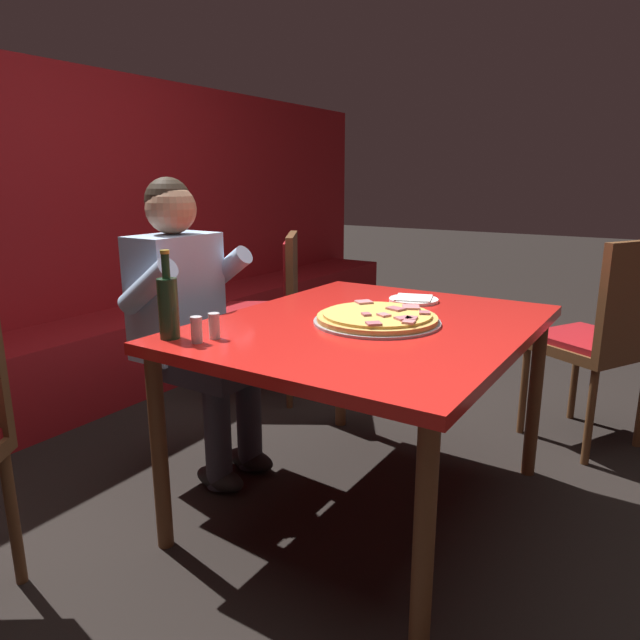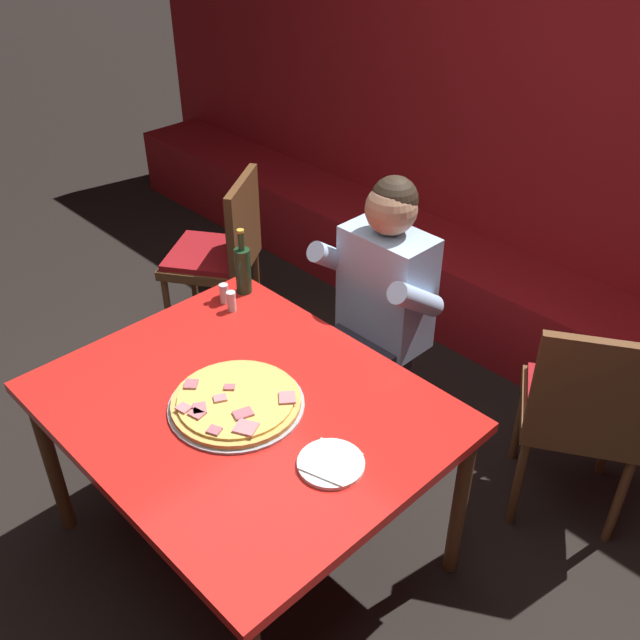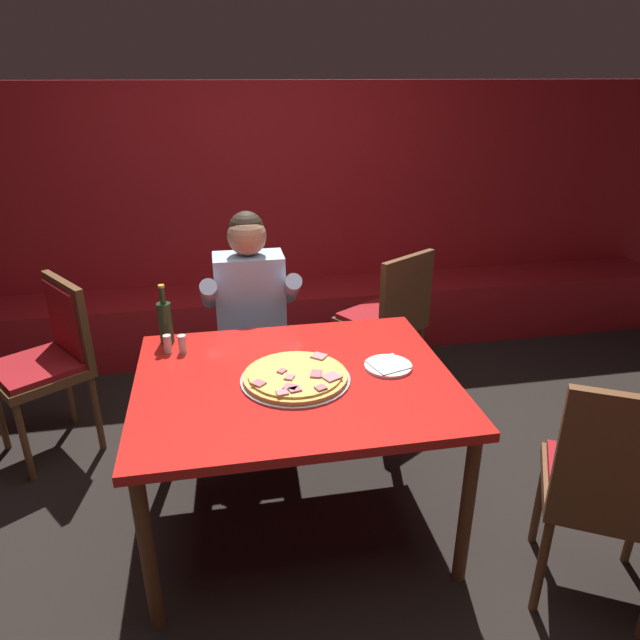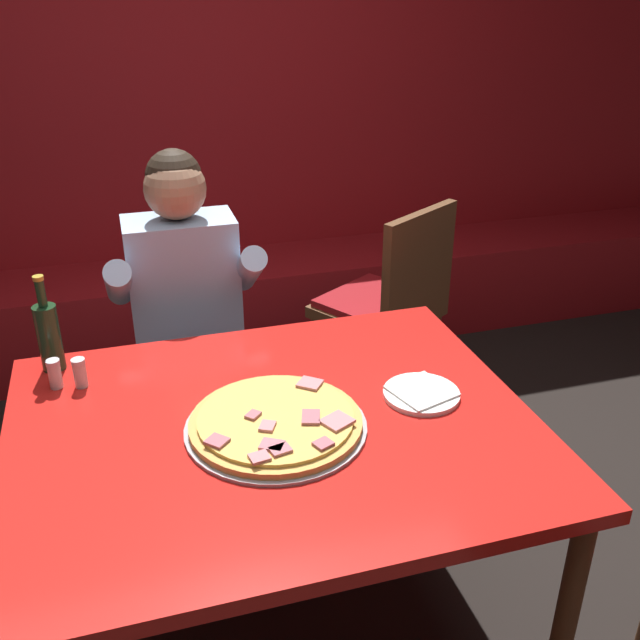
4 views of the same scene
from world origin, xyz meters
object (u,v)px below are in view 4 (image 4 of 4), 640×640
plate_white_paper (421,393)px  shaker_red_pepper_flakes (55,375)px  beer_bottle (49,335)px  dining_chair_far_right (392,296)px  pizza (277,423)px  diner_seated_blue_shirt (189,317)px  main_dining_table (274,445)px  shaker_oregano (80,374)px

plate_white_paper → shaker_red_pepper_flakes: bearing=160.8°
beer_bottle → dining_chair_far_right: bearing=24.0°
beer_bottle → shaker_red_pepper_flakes: size_ratio=3.40×
pizza → dining_chair_far_right: (0.74, 1.06, -0.20)m
diner_seated_blue_shirt → dining_chair_far_right: 0.91m
shaker_red_pepper_flakes → plate_white_paper: bearing=-19.2°
shaker_red_pepper_flakes → diner_seated_blue_shirt: bearing=47.0°
main_dining_table → dining_chair_far_right: bearing=54.1°
main_dining_table → shaker_oregano: bearing=145.2°
dining_chair_far_right → shaker_oregano: bearing=-150.0°
shaker_oregano → plate_white_paper: bearing=-19.7°
pizza → diner_seated_blue_shirt: (-0.13, 0.82, -0.07)m
beer_bottle → diner_seated_blue_shirt: 0.57m
main_dining_table → plate_white_paper: 0.42m
beer_bottle → shaker_oregano: (0.08, -0.13, -0.07)m
dining_chair_far_right → main_dining_table: bearing=-125.9°
shaker_red_pepper_flakes → main_dining_table: bearing=-32.4°
main_dining_table → dining_chair_far_right: size_ratio=1.39×
shaker_red_pepper_flakes → shaker_oregano: 0.07m
pizza → diner_seated_blue_shirt: 0.83m
shaker_red_pepper_flakes → diner_seated_blue_shirt: (0.42, 0.45, -0.09)m
dining_chair_far_right → plate_white_paper: bearing=-108.0°
main_dining_table → diner_seated_blue_shirt: size_ratio=1.05×
pizza → beer_bottle: beer_bottle is taller
plate_white_paper → main_dining_table: bearing=-178.6°
beer_bottle → shaker_red_pepper_flakes: beer_bottle is taller
shaker_oregano → beer_bottle: bearing=121.0°
main_dining_table → shaker_red_pepper_flakes: bearing=147.6°
diner_seated_blue_shirt → beer_bottle: bearing=-141.9°
shaker_oregano → dining_chair_far_right: bearing=30.0°
beer_bottle → dining_chair_far_right: size_ratio=0.30×
pizza → shaker_red_pepper_flakes: size_ratio=5.39×
diner_seated_blue_shirt → dining_chair_far_right: (0.87, 0.24, -0.14)m
beer_bottle → shaker_oregano: 0.16m
beer_bottle → dining_chair_far_right: 1.45m
plate_white_paper → shaker_red_pepper_flakes: (-0.96, 0.33, 0.03)m
main_dining_table → pizza: pizza is taller
plate_white_paper → diner_seated_blue_shirt: 0.95m
shaker_oregano → diner_seated_blue_shirt: bearing=52.8°
main_dining_table → diner_seated_blue_shirt: diner_seated_blue_shirt is taller
plate_white_paper → beer_bottle: 1.07m
plate_white_paper → dining_chair_far_right: size_ratio=0.22×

